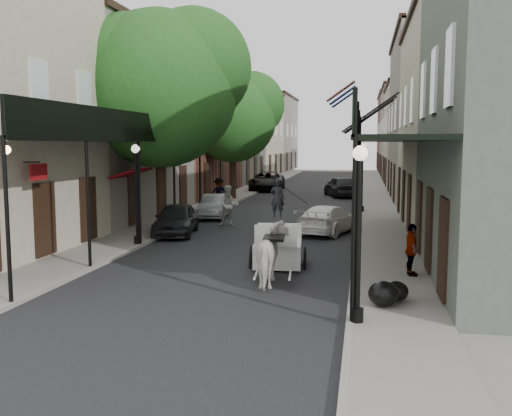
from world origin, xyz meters
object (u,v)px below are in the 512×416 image
at_px(car_right_near, 328,219).
at_px(car_right_far, 341,186).
at_px(lamppost_left, 137,193).
at_px(car_left_far, 267,181).
at_px(lamppost_right_far, 362,177).
at_px(pedestrian_walking, 229,206).
at_px(pedestrian_sidewalk_right, 411,250).
at_px(pedestrian_sidewalk_left, 219,193).
at_px(tree_far, 238,114).
at_px(car_left_near, 176,219).
at_px(car_left_mid, 215,206).
at_px(lamppost_right_near, 359,232).
at_px(carriage, 279,230).
at_px(tree_near, 170,83).
at_px(horse, 274,254).

height_order(car_right_near, car_right_far, car_right_far).
bearing_deg(lamppost_left, car_left_far, 88.91).
relative_size(lamppost_right_far, car_right_far, 0.82).
relative_size(pedestrian_walking, pedestrian_sidewalk_right, 1.28).
relative_size(pedestrian_sidewalk_left, car_right_far, 0.38).
bearing_deg(tree_far, car_right_near, -62.83).
relative_size(pedestrian_sidewalk_left, car_right_near, 0.41).
distance_m(lamppost_right_far, car_left_near, 11.92).
distance_m(pedestrian_walking, pedestrian_sidewalk_right, 12.05).
relative_size(pedestrian_sidewalk_right, car_left_mid, 0.40).
bearing_deg(car_left_far, car_right_near, -77.49).
xyz_separation_m(car_left_near, car_right_far, (6.20, 18.82, 0.10)).
distance_m(lamppost_right_near, car_right_near, 12.76).
bearing_deg(lamppost_right_near, car_left_near, 124.99).
xyz_separation_m(lamppost_right_near, pedestrian_sidewalk_right, (1.46, 4.56, -1.18)).
relative_size(lamppost_left, car_left_far, 0.66).
bearing_deg(carriage, car_right_near, 74.64).
bearing_deg(lamppost_right_far, carriage, -100.28).
xyz_separation_m(car_left_near, car_right_near, (6.32, 1.61, -0.06)).
bearing_deg(car_right_near, lamppost_right_near, 113.02).
relative_size(carriage, car_left_far, 0.51).
xyz_separation_m(pedestrian_sidewalk_left, car_right_far, (6.80, 9.22, -0.21)).
height_order(pedestrian_sidewalk_left, car_right_far, pedestrian_sidewalk_left).
xyz_separation_m(lamppost_right_near, lamppost_left, (-8.20, 8.00, 0.00)).
height_order(lamppost_left, car_left_far, lamppost_left).
bearing_deg(lamppost_left, lamppost_right_near, -44.29).
bearing_deg(tree_far, tree_near, -89.81).
bearing_deg(lamppost_right_near, tree_far, 107.68).
height_order(lamppost_right_near, car_right_far, lamppost_right_near).
height_order(lamppost_left, lamppost_right_far, same).
xyz_separation_m(lamppost_right_far, car_left_far, (-7.70, 14.20, -1.27)).
distance_m(lamppost_right_far, horse, 16.90).
bearing_deg(car_left_near, lamppost_right_far, 40.51).
xyz_separation_m(lamppost_left, pedestrian_sidewalk_right, (9.66, -3.44, -1.18)).
xyz_separation_m(lamppost_right_far, carriage, (-2.55, -14.07, -0.95)).
relative_size(car_left_mid, car_left_far, 0.66).
bearing_deg(car_left_near, lamppost_left, -108.40).
xyz_separation_m(car_left_mid, car_right_near, (6.12, -4.09, -0.00)).
height_order(tree_near, car_right_far, tree_near).
relative_size(lamppost_right_far, car_right_near, 0.89).
xyz_separation_m(carriage, car_left_far, (-5.15, 28.27, -0.32)).
height_order(lamppost_right_near, car_left_near, lamppost_right_near).
bearing_deg(lamppost_left, horse, -38.51).
bearing_deg(tree_near, lamppost_left, -88.66).
xyz_separation_m(horse, pedestrian_sidewalk_right, (3.76, 1.26, 0.02)).
bearing_deg(horse, tree_far, -80.62).
relative_size(pedestrian_sidewalk_right, car_right_far, 0.33).
bearing_deg(car_left_mid, car_right_near, -38.64).
height_order(lamppost_right_far, car_left_near, lamppost_right_far).
bearing_deg(car_left_mid, lamppost_right_far, 18.90).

